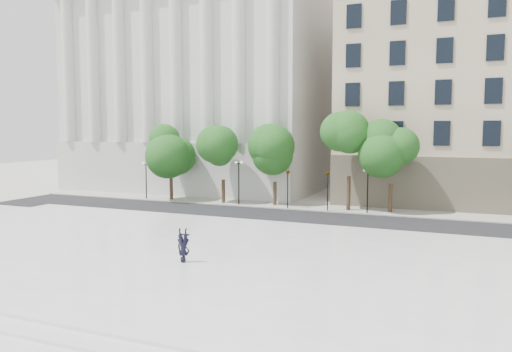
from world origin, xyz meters
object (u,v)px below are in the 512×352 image
(person_lying, at_px, (184,258))
(skateboard, at_px, (184,234))
(traffic_light_west, at_px, (288,170))
(traffic_light_east, at_px, (328,171))

(person_lying, height_order, skateboard, person_lying)
(traffic_light_west, xyz_separation_m, skateboard, (-1.97, -15.37, -3.21))
(traffic_light_east, bearing_deg, skateboard, -110.60)
(traffic_light_east, bearing_deg, person_lying, -96.16)
(traffic_light_east, xyz_separation_m, skateboard, (-5.78, -15.37, -3.25))
(traffic_light_east, relative_size, person_lying, 2.36)
(traffic_light_west, relative_size, skateboard, 6.02)
(traffic_light_west, xyz_separation_m, person_lying, (1.51, -21.29, -3.00))
(traffic_light_west, relative_size, traffic_light_east, 0.99)
(traffic_light_west, distance_m, traffic_light_east, 3.81)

